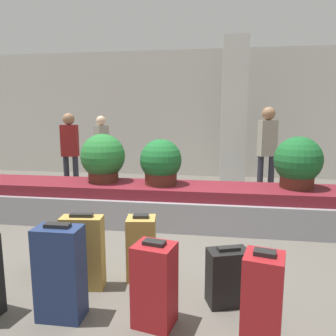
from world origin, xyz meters
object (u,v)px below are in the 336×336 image
(pillar, at_px, (234,114))
(suitcase_7, at_px, (60,273))
(suitcase_2, at_px, (262,305))
(suitcase_0, at_px, (228,277))
(potted_plant_0, at_px, (161,163))
(traveler_1, at_px, (267,145))
(suitcase_5, at_px, (51,248))
(suitcase_6, at_px, (83,252))
(potted_plant_1, at_px, (103,158))
(potted_plant_2, at_px, (298,163))
(suitcase_3, at_px, (141,248))
(traveler_0, at_px, (70,147))
(traveler_2, at_px, (102,144))
(suitcase_1, at_px, (155,285))

(pillar, relative_size, suitcase_7, 4.08)
(suitcase_2, bearing_deg, suitcase_0, 122.75)
(suitcase_0, xyz_separation_m, potted_plant_0, (-0.94, 2.05, 0.66))
(pillar, distance_m, suitcase_0, 4.84)
(suitcase_2, relative_size, traveler_1, 0.43)
(suitcase_5, height_order, suitcase_7, suitcase_7)
(suitcase_5, xyz_separation_m, suitcase_6, (0.48, -0.29, 0.12))
(pillar, bearing_deg, suitcase_2, -89.97)
(potted_plant_1, distance_m, potted_plant_2, 2.86)
(suitcase_0, height_order, potted_plant_1, potted_plant_1)
(suitcase_0, distance_m, potted_plant_0, 2.35)
(suitcase_7, height_order, traveler_1, traveler_1)
(suitcase_3, relative_size, traveler_0, 0.40)
(suitcase_6, bearing_deg, traveler_0, 109.77)
(suitcase_7, bearing_deg, traveler_0, 113.02)
(suitcase_6, bearing_deg, suitcase_3, 20.87)
(traveler_1, relative_size, traveler_2, 1.11)
(suitcase_6, distance_m, suitcase_7, 0.47)
(traveler_1, bearing_deg, potted_plant_2, -103.69)
(potted_plant_1, bearing_deg, suitcase_5, -88.33)
(suitcase_0, distance_m, suitcase_2, 0.62)
(potted_plant_2, distance_m, traveler_0, 4.23)
(suitcase_0, relative_size, traveler_1, 0.29)
(suitcase_0, bearing_deg, traveler_1, 58.31)
(suitcase_3, xyz_separation_m, traveler_1, (1.62, 3.32, 0.73))
(suitcase_7, bearing_deg, suitcase_5, 122.14)
(suitcase_2, distance_m, suitcase_6, 1.66)
(pillar, relative_size, potted_plant_0, 4.76)
(suitcase_5, xyz_separation_m, traveler_1, (2.59, 3.29, 0.82))
(potted_plant_2, xyz_separation_m, traveler_0, (-4.01, 1.33, 0.03))
(suitcase_6, xyz_separation_m, traveler_2, (-1.46, 4.54, 0.58))
(potted_plant_0, distance_m, traveler_0, 2.49)
(potted_plant_0, bearing_deg, suitcase_6, -100.87)
(potted_plant_1, relative_size, traveler_0, 0.45)
(suitcase_3, bearing_deg, suitcase_6, -160.47)
(potted_plant_1, bearing_deg, suitcase_7, -77.84)
(potted_plant_2, bearing_deg, traveler_0, 161.73)
(suitcase_7, relative_size, potted_plant_1, 1.07)
(suitcase_5, bearing_deg, suitcase_3, 6.03)
(potted_plant_2, distance_m, traveler_1, 1.55)
(pillar, relative_size, suitcase_6, 4.46)
(traveler_2, bearing_deg, potted_plant_1, -135.65)
(suitcase_6, xyz_separation_m, potted_plant_2, (2.32, 2.05, 0.59))
(suitcase_3, distance_m, potted_plant_2, 2.64)
(suitcase_6, bearing_deg, traveler_2, 100.98)
(suitcase_6, xyz_separation_m, potted_plant_1, (-0.53, 2.06, 0.59))
(suitcase_1, xyz_separation_m, traveler_1, (1.35, 4.01, 0.72))
(suitcase_6, xyz_separation_m, traveler_0, (-1.69, 3.38, 0.62))
(suitcase_2, distance_m, traveler_0, 5.18)
(potted_plant_2, bearing_deg, suitcase_7, -132.55)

